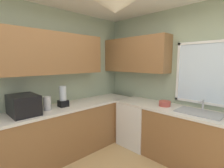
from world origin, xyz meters
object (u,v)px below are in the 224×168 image
dishwasher (137,124)px  microwave (24,105)px  sink_assembly (199,112)px  blender_appliance (63,97)px  bowl (165,104)px  kettle (47,103)px

dishwasher → microwave: 2.08m
microwave → sink_assembly: 2.62m
dishwasher → blender_appliance: size_ratio=2.35×
sink_assembly → bowl: (-0.56, -0.01, 0.03)m
microwave → dishwasher: bearing=70.6°
blender_appliance → microwave: bearing=-90.0°
bowl → sink_assembly: bearing=0.6°
bowl → blender_appliance: blender_appliance is taller
sink_assembly → blender_appliance: 2.20m
kettle → sink_assembly: bearing=41.7°
microwave → bowl: size_ratio=2.42×
kettle → blender_appliance: bearing=93.9°
microwave → blender_appliance: blender_appliance is taller
dishwasher → sink_assembly: sink_assembly is taller
sink_assembly → blender_appliance: bearing=-144.3°
dishwasher → sink_assembly: size_ratio=1.33×
microwave → sink_assembly: bearing=47.0°
dishwasher → bowl: 0.76m
dishwasher → sink_assembly: (1.12, 0.04, 0.48)m
blender_appliance → kettle: bearing=-86.1°
microwave → kettle: microwave is taller
microwave → sink_assembly: (1.78, 1.91, -0.13)m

